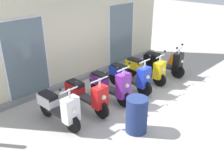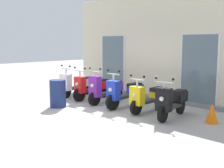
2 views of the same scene
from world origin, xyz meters
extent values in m
plane|color=#A8A39E|center=(0.00, 0.00, 0.00)|extent=(40.00, 40.00, 0.00)
cube|color=beige|center=(0.00, 2.74, 1.90)|extent=(7.81, 0.30, 3.79)
cube|color=slate|center=(0.00, 2.49, 0.06)|extent=(7.81, 0.20, 0.12)
cube|color=silver|center=(-1.93, 2.57, 1.15)|extent=(1.32, 0.04, 2.30)
cube|color=slate|center=(-1.93, 2.54, 1.15)|extent=(1.20, 0.02, 2.22)
cube|color=silver|center=(1.93, 2.57, 1.15)|extent=(1.32, 0.04, 2.30)
cube|color=slate|center=(1.93, 2.54, 1.15)|extent=(1.20, 0.02, 2.22)
cylinder|color=black|center=(-2.12, 0.34, 0.22)|extent=(0.13, 0.45, 0.44)
cylinder|color=black|center=(-2.16, 1.38, 0.22)|extent=(0.13, 0.45, 0.44)
cube|color=#2D2D30|center=(-2.14, 0.86, 0.32)|extent=(0.28, 0.66, 0.09)
cube|color=white|center=(-2.12, 0.38, 0.58)|extent=(0.39, 0.25, 0.60)
sphere|color=#F2EFCC|center=(-2.11, 0.25, 0.62)|extent=(0.12, 0.12, 0.12)
cube|color=white|center=(-2.15, 1.28, 0.49)|extent=(0.32, 0.53, 0.28)
cube|color=black|center=(-2.15, 1.24, 0.63)|extent=(0.28, 0.49, 0.11)
cylinder|color=silver|center=(-2.12, 0.38, 0.98)|extent=(0.06, 0.06, 0.23)
cylinder|color=silver|center=(-2.12, 0.38, 1.07)|extent=(0.47, 0.05, 0.04)
sphere|color=black|center=(-1.89, 0.38, 1.17)|extent=(0.07, 0.07, 0.07)
sphere|color=black|center=(-2.35, 0.37, 1.17)|extent=(0.07, 0.07, 0.07)
cylinder|color=black|center=(-1.25, 0.30, 0.24)|extent=(0.08, 0.48, 0.48)
cylinder|color=black|center=(-1.25, 1.45, 0.24)|extent=(0.08, 0.48, 0.48)
cube|color=#2D2D30|center=(-1.25, 0.87, 0.34)|extent=(0.26, 0.72, 0.09)
cube|color=red|center=(-1.25, 0.34, 0.58)|extent=(0.38, 0.24, 0.55)
sphere|color=#F2EFCC|center=(-1.25, 0.21, 0.62)|extent=(0.12, 0.12, 0.12)
cube|color=red|center=(-1.25, 1.35, 0.49)|extent=(0.30, 0.52, 0.28)
cube|color=black|center=(-1.25, 1.31, 0.63)|extent=(0.26, 0.48, 0.11)
cylinder|color=silver|center=(-1.25, 0.34, 0.96)|extent=(0.06, 0.06, 0.24)
cylinder|color=silver|center=(-1.25, 0.34, 1.05)|extent=(0.54, 0.04, 0.04)
sphere|color=black|center=(-0.98, 0.34, 1.15)|extent=(0.07, 0.07, 0.07)
sphere|color=black|center=(-1.52, 0.34, 1.15)|extent=(0.07, 0.07, 0.07)
cylinder|color=black|center=(-0.42, 0.27, 0.22)|extent=(0.12, 0.45, 0.45)
cylinder|color=black|center=(-0.45, 1.33, 0.22)|extent=(0.12, 0.45, 0.45)
cube|color=#2D2D30|center=(-0.44, 0.80, 0.32)|extent=(0.28, 0.66, 0.09)
cube|color=purple|center=(-0.42, 0.31, 0.62)|extent=(0.39, 0.25, 0.67)
sphere|color=#F2EFCC|center=(-0.42, 0.18, 0.66)|extent=(0.12, 0.12, 0.12)
cube|color=purple|center=(-0.45, 1.23, 0.52)|extent=(0.31, 0.53, 0.28)
cube|color=black|center=(-0.45, 1.19, 0.66)|extent=(0.27, 0.49, 0.11)
cylinder|color=silver|center=(-0.42, 0.31, 1.02)|extent=(0.06, 0.06, 0.18)
cylinder|color=silver|center=(-0.42, 0.31, 1.09)|extent=(0.49, 0.05, 0.04)
sphere|color=black|center=(-0.18, 0.32, 1.19)|extent=(0.07, 0.07, 0.07)
sphere|color=black|center=(-0.67, 0.30, 1.19)|extent=(0.07, 0.07, 0.07)
cylinder|color=black|center=(0.44, 0.25, 0.25)|extent=(0.12, 0.50, 0.49)
cylinder|color=black|center=(0.41, 1.40, 0.25)|extent=(0.12, 0.50, 0.49)
cube|color=#2D2D30|center=(0.43, 0.82, 0.35)|extent=(0.28, 0.72, 0.09)
cube|color=#1E38C6|center=(0.44, 0.29, 0.60)|extent=(0.39, 0.25, 0.58)
sphere|color=#F2EFCC|center=(0.44, 0.16, 0.64)|extent=(0.12, 0.12, 0.12)
cube|color=#1E38C6|center=(0.42, 1.30, 0.52)|extent=(0.31, 0.53, 0.28)
cube|color=black|center=(0.42, 1.26, 0.66)|extent=(0.27, 0.49, 0.11)
cylinder|color=silver|center=(0.44, 0.29, 0.99)|extent=(0.06, 0.06, 0.24)
cylinder|color=silver|center=(0.44, 0.29, 1.09)|extent=(0.47, 0.05, 0.04)
sphere|color=black|center=(0.68, 0.29, 1.19)|extent=(0.07, 0.07, 0.07)
sphere|color=black|center=(0.20, 0.28, 1.19)|extent=(0.07, 0.07, 0.07)
cylinder|color=black|center=(1.32, 0.32, 0.22)|extent=(0.11, 0.44, 0.44)
cylinder|color=black|center=(1.27, 1.47, 0.22)|extent=(0.11, 0.44, 0.44)
cube|color=#2D2D30|center=(1.30, 0.90, 0.32)|extent=(0.29, 0.73, 0.09)
cube|color=yellow|center=(1.32, 0.36, 0.54)|extent=(0.39, 0.25, 0.52)
sphere|color=#F2EFCC|center=(1.32, 0.23, 0.58)|extent=(0.12, 0.12, 0.12)
cube|color=yellow|center=(1.28, 1.37, 0.48)|extent=(0.32, 0.53, 0.28)
cube|color=black|center=(1.28, 1.33, 0.62)|extent=(0.28, 0.49, 0.11)
cylinder|color=silver|center=(1.32, 0.36, 0.90)|extent=(0.06, 0.06, 0.24)
cylinder|color=silver|center=(1.32, 0.36, 1.00)|extent=(0.47, 0.05, 0.04)
sphere|color=black|center=(1.55, 0.37, 1.10)|extent=(0.07, 0.07, 0.07)
sphere|color=black|center=(1.08, 0.35, 1.10)|extent=(0.07, 0.07, 0.07)
cylinder|color=black|center=(2.29, 0.25, 0.23)|extent=(0.17, 0.46, 0.45)
cylinder|color=black|center=(2.10, 1.34, 0.23)|extent=(0.17, 0.46, 0.45)
cube|color=#2D2D30|center=(2.20, 0.79, 0.33)|extent=(0.37, 0.72, 0.09)
cube|color=black|center=(2.28, 0.29, 0.58)|extent=(0.42, 0.30, 0.59)
sphere|color=#F2EFCC|center=(2.30, 0.16, 0.62)|extent=(0.12, 0.12, 0.12)
cube|color=black|center=(2.12, 1.24, 0.51)|extent=(0.38, 0.56, 0.28)
cube|color=black|center=(2.13, 1.20, 0.65)|extent=(0.34, 0.52, 0.11)
cylinder|color=silver|center=(2.28, 0.29, 0.95)|extent=(0.06, 0.06, 0.18)
cylinder|color=silver|center=(2.28, 0.29, 1.02)|extent=(0.47, 0.12, 0.04)
sphere|color=black|center=(2.51, 0.33, 1.12)|extent=(0.07, 0.07, 0.07)
sphere|color=black|center=(2.05, 0.25, 1.12)|extent=(0.07, 0.07, 0.07)
cone|color=orange|center=(3.20, 1.07, 0.26)|extent=(0.32, 0.32, 0.52)
cylinder|color=navy|center=(-1.06, -0.69, 0.43)|extent=(0.50, 0.50, 0.86)
camera|label=1|loc=(-4.95, -3.72, 3.56)|focal=40.49mm
camera|label=2|loc=(6.60, -5.70, 2.04)|focal=46.77mm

